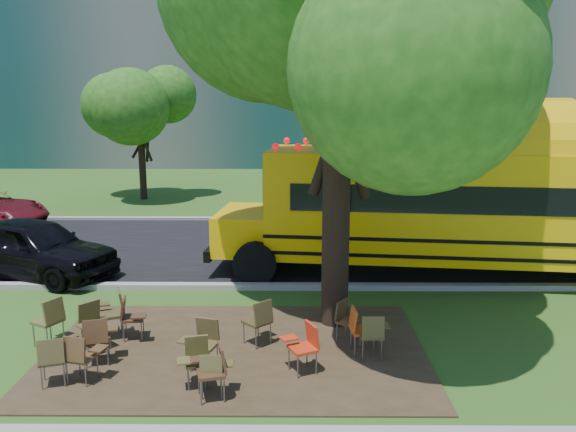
{
  "coord_description": "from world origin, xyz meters",
  "views": [
    {
      "loc": [
        2.04,
        -10.25,
        4.58
      ],
      "look_at": [
        1.94,
        3.98,
        1.65
      ],
      "focal_mm": 35.0,
      "sensor_mm": 36.0,
      "label": 1
    }
  ],
  "objects_px": {
    "chair_3": "(203,339)",
    "chair_6": "(305,343)",
    "chair_2": "(98,336)",
    "chair_9": "(114,309)",
    "chair_12": "(346,317)",
    "chair_1": "(81,354)",
    "chair_4": "(214,370)",
    "chair_7": "(360,327)",
    "chair_0": "(54,356)",
    "chair_13": "(373,331)",
    "chair_14": "(92,321)",
    "chair_15": "(214,366)",
    "black_car": "(34,248)",
    "chair_11": "(260,317)",
    "chair_5": "(196,356)",
    "main_tree": "(340,18)",
    "chair_10": "(130,314)",
    "school_bus": "(501,205)",
    "chair_8": "(51,316)"
  },
  "relations": [
    {
      "from": "chair_3",
      "to": "chair_6",
      "type": "height_order",
      "value": "chair_3"
    },
    {
      "from": "chair_2",
      "to": "chair_9",
      "type": "bearing_deg",
      "value": 78.59
    },
    {
      "from": "chair_9",
      "to": "chair_12",
      "type": "distance_m",
      "value": 4.53
    },
    {
      "from": "chair_2",
      "to": "chair_1",
      "type": "bearing_deg",
      "value": -110.31
    },
    {
      "from": "chair_4",
      "to": "chair_7",
      "type": "height_order",
      "value": "chair_7"
    },
    {
      "from": "chair_0",
      "to": "chair_13",
      "type": "relative_size",
      "value": 1.01
    },
    {
      "from": "chair_0",
      "to": "chair_14",
      "type": "bearing_deg",
      "value": 66.43
    },
    {
      "from": "chair_4",
      "to": "chair_15",
      "type": "distance_m",
      "value": 0.08
    },
    {
      "from": "black_car",
      "to": "chair_15",
      "type": "bearing_deg",
      "value": -116.48
    },
    {
      "from": "chair_6",
      "to": "chair_11",
      "type": "distance_m",
      "value": 1.35
    },
    {
      "from": "chair_0",
      "to": "chair_6",
      "type": "xyz_separation_m",
      "value": [
        4.07,
        0.51,
        0.01
      ]
    },
    {
      "from": "black_car",
      "to": "chair_5",
      "type": "bearing_deg",
      "value": -116.32
    },
    {
      "from": "chair_13",
      "to": "main_tree",
      "type": "bearing_deg",
      "value": 107.62
    },
    {
      "from": "chair_6",
      "to": "chair_10",
      "type": "xyz_separation_m",
      "value": [
        -3.35,
        1.31,
        -0.02
      ]
    },
    {
      "from": "school_bus",
      "to": "chair_9",
      "type": "bearing_deg",
      "value": -149.73
    },
    {
      "from": "school_bus",
      "to": "chair_11",
      "type": "relative_size",
      "value": 15.09
    },
    {
      "from": "chair_10",
      "to": "black_car",
      "type": "xyz_separation_m",
      "value": [
        -3.68,
        4.04,
        0.26
      ]
    },
    {
      "from": "chair_6",
      "to": "chair_15",
      "type": "height_order",
      "value": "chair_15"
    },
    {
      "from": "chair_11",
      "to": "chair_13",
      "type": "bearing_deg",
      "value": -59.02
    },
    {
      "from": "chair_1",
      "to": "chair_13",
      "type": "bearing_deg",
      "value": 24.57
    },
    {
      "from": "chair_4",
      "to": "chair_15",
      "type": "relative_size",
      "value": 0.86
    },
    {
      "from": "school_bus",
      "to": "chair_13",
      "type": "relative_size",
      "value": 16.11
    },
    {
      "from": "main_tree",
      "to": "chair_3",
      "type": "height_order",
      "value": "main_tree"
    },
    {
      "from": "chair_6",
      "to": "chair_7",
      "type": "relative_size",
      "value": 1.0
    },
    {
      "from": "chair_13",
      "to": "chair_15",
      "type": "height_order",
      "value": "chair_15"
    },
    {
      "from": "chair_7",
      "to": "chair_10",
      "type": "relative_size",
      "value": 1.04
    },
    {
      "from": "chair_13",
      "to": "chair_0",
      "type": "bearing_deg",
      "value": -170.33
    },
    {
      "from": "chair_5",
      "to": "chair_6",
      "type": "xyz_separation_m",
      "value": [
        1.78,
        0.45,
        0.04
      ]
    },
    {
      "from": "school_bus",
      "to": "chair_14",
      "type": "xyz_separation_m",
      "value": [
        -9.12,
        -4.49,
        -1.36
      ]
    },
    {
      "from": "chair_4",
      "to": "chair_14",
      "type": "xyz_separation_m",
      "value": [
        -2.5,
        1.72,
        0.1
      ]
    },
    {
      "from": "chair_8",
      "to": "chair_15",
      "type": "distance_m",
      "value": 3.87
    },
    {
      "from": "chair_2",
      "to": "chair_12",
      "type": "height_order",
      "value": "chair_2"
    },
    {
      "from": "chair_3",
      "to": "black_car",
      "type": "xyz_separation_m",
      "value": [
        -5.28,
        5.22,
        0.23
      ]
    },
    {
      "from": "main_tree",
      "to": "chair_13",
      "type": "distance_m",
      "value": 5.84
    },
    {
      "from": "chair_3",
      "to": "chair_15",
      "type": "distance_m",
      "value": 1.05
    },
    {
      "from": "chair_6",
      "to": "chair_11",
      "type": "xyz_separation_m",
      "value": [
        -0.82,
        1.08,
        0.02
      ]
    },
    {
      "from": "chair_4",
      "to": "chair_8",
      "type": "relative_size",
      "value": 0.8
    },
    {
      "from": "chair_7",
      "to": "chair_11",
      "type": "height_order",
      "value": "chair_11"
    },
    {
      "from": "chair_4",
      "to": "black_car",
      "type": "height_order",
      "value": "black_car"
    },
    {
      "from": "chair_2",
      "to": "chair_6",
      "type": "distance_m",
      "value": 3.62
    },
    {
      "from": "chair_8",
      "to": "chair_15",
      "type": "relative_size",
      "value": 1.07
    },
    {
      "from": "chair_8",
      "to": "black_car",
      "type": "bearing_deg",
      "value": 55.21
    },
    {
      "from": "chair_4",
      "to": "chair_7",
      "type": "bearing_deg",
      "value": 33.59
    },
    {
      "from": "chair_6",
      "to": "chair_13",
      "type": "xyz_separation_m",
      "value": [
        1.24,
        0.51,
        -0.01
      ]
    },
    {
      "from": "chair_10",
      "to": "chair_15",
      "type": "distance_m",
      "value": 2.91
    },
    {
      "from": "chair_0",
      "to": "chair_15",
      "type": "xyz_separation_m",
      "value": [
        2.64,
        -0.36,
        0.02
      ]
    },
    {
      "from": "chair_4",
      "to": "chair_7",
      "type": "distance_m",
      "value": 2.91
    },
    {
      "from": "chair_15",
      "to": "chair_11",
      "type": "bearing_deg",
      "value": -32.06
    },
    {
      "from": "chair_1",
      "to": "chair_14",
      "type": "height_order",
      "value": "chair_14"
    },
    {
      "from": "chair_7",
      "to": "chair_11",
      "type": "xyz_separation_m",
      "value": [
        -1.85,
        0.39,
        0.02
      ]
    }
  ]
}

